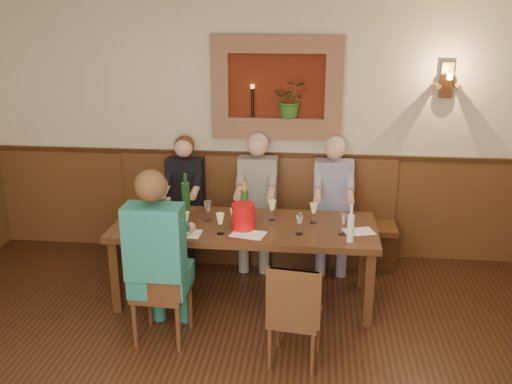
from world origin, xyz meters
TOP-DOWN VIEW (x-y plane):
  - room_shell at (0.00, 0.00)m, footprint 6.04×6.04m
  - wainscoting at (0.00, -0.00)m, footprint 6.02×6.02m
  - wall_niche at (0.24, 2.94)m, footprint 1.36×0.30m
  - wall_sconce at (1.90, 2.93)m, footprint 0.25×0.20m
  - dining_table at (0.00, 1.85)m, footprint 2.40×0.90m
  - bench at (0.00, 2.79)m, footprint 3.00×0.45m
  - chair_near_left at (-0.59, 1.08)m, footprint 0.44×0.44m
  - chair_near_right at (0.51, 0.87)m, footprint 0.43×0.43m
  - person_bench_left at (-0.76, 2.69)m, footprint 0.39×0.48m
  - person_bench_mid at (0.02, 2.69)m, footprint 0.41×0.50m
  - person_bench_right at (0.82, 2.69)m, footprint 0.40×0.50m
  - person_chair_front at (-0.59, 1.07)m, footprint 0.45×0.56m
  - spittoon_bucket at (0.00, 1.74)m, footprint 0.23×0.23m
  - wine_bottle_green_a at (-0.00, 1.88)m, footprint 0.08×0.08m
  - wine_bottle_green_b at (-0.58, 2.02)m, footprint 0.09×0.09m
  - water_bottle at (0.94, 1.55)m, footprint 0.07×0.07m
  - tasting_sheet_a at (-0.77, 1.72)m, footprint 0.31×0.22m
  - tasting_sheet_b at (0.06, 1.62)m, footprint 0.33×0.27m
  - tasting_sheet_c at (1.03, 1.78)m, footprint 0.30×0.25m
  - tasting_sheet_d at (-0.50, 1.57)m, footprint 0.29×0.21m
  - wine_glass_0 at (0.51, 1.67)m, footprint 0.08×0.08m
  - wine_glass_1 at (-0.95, 1.75)m, footprint 0.08×0.08m
  - wine_glass_2 at (-0.35, 1.91)m, footprint 0.08×0.08m
  - wine_glass_3 at (0.24, 2.00)m, footprint 0.08×0.08m
  - wine_glass_4 at (-0.74, 1.95)m, footprint 0.08×0.08m
  - wine_glass_5 at (0.88, 1.71)m, footprint 0.08×0.08m
  - wine_glass_6 at (-0.49, 1.59)m, footprint 0.08×0.08m
  - wine_glass_7 at (-0.08, 1.73)m, footprint 0.08×0.08m
  - wine_glass_8 at (-0.18, 1.60)m, footprint 0.08×0.08m
  - wine_glass_9 at (0.63, 1.96)m, footprint 0.08×0.08m

SIDE VIEW (x-z plane):
  - chair_near_right at x=0.51m, z-range -0.18..0.68m
  - chair_near_left at x=-0.59m, z-range -0.20..0.76m
  - bench at x=0.00m, z-range -0.23..0.88m
  - person_bench_left at x=-0.76m, z-range -0.12..1.24m
  - person_bench_right at x=0.82m, z-range -0.12..1.27m
  - person_bench_mid at x=0.02m, z-range -0.12..1.28m
  - wainscoting at x=0.00m, z-range 0.01..1.16m
  - person_chair_front at x=-0.59m, z-range -0.13..1.38m
  - dining_table at x=0.00m, z-range 0.30..1.05m
  - tasting_sheet_a at x=-0.77m, z-range 0.75..0.75m
  - tasting_sheet_b at x=0.06m, z-range 0.75..0.75m
  - tasting_sheet_c at x=1.03m, z-range 0.75..0.75m
  - tasting_sheet_d at x=-0.50m, z-range 0.75..0.75m
  - wine_glass_0 at x=0.51m, z-range 0.75..0.94m
  - wine_glass_1 at x=-0.95m, z-range 0.75..0.94m
  - wine_glass_2 at x=-0.35m, z-range 0.75..0.94m
  - wine_glass_3 at x=0.24m, z-range 0.75..0.94m
  - wine_glass_4 at x=-0.74m, z-range 0.75..0.94m
  - wine_glass_5 at x=0.88m, z-range 0.75..0.94m
  - wine_glass_6 at x=-0.49m, z-range 0.75..0.94m
  - wine_glass_7 at x=-0.08m, z-range 0.75..0.94m
  - wine_glass_8 at x=-0.18m, z-range 0.75..0.94m
  - wine_glass_9 at x=0.63m, z-range 0.75..0.94m
  - spittoon_bucket at x=0.00m, z-range 0.75..0.99m
  - water_bottle at x=0.94m, z-range 0.72..1.04m
  - wine_bottle_green_a at x=0.00m, z-range 0.71..1.12m
  - wine_bottle_green_b at x=-0.58m, z-range 0.71..1.13m
  - wall_niche at x=0.24m, z-range 1.28..2.34m
  - room_shell at x=0.00m, z-range 0.48..3.30m
  - wall_sconce at x=1.90m, z-range 1.77..2.12m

